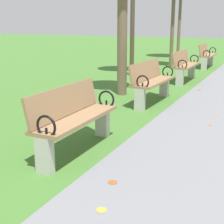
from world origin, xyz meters
TOP-DOWN VIEW (x-y plane):
  - park_bench_3 at (-0.50, 6.44)m, footprint 0.47×1.60m
  - park_bench_4 at (-0.50, 9.61)m, footprint 0.53×1.62m
  - park_bench_5 at (-0.50, 12.61)m, footprint 0.48×1.60m
  - park_bench_6 at (-0.50, 16.06)m, footprint 0.50×1.61m
  - scattered_leaves at (0.80, 8.66)m, footprint 5.12×19.46m

SIDE VIEW (x-z plane):
  - scattered_leaves at x=0.80m, z-range 0.01..0.03m
  - park_bench_3 at x=-0.50m, z-range 0.04..0.93m
  - park_bench_4 at x=-0.50m, z-range 0.04..0.93m
  - park_bench_5 at x=-0.50m, z-range 0.04..0.93m
  - park_bench_6 at x=-0.50m, z-range 0.04..0.93m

